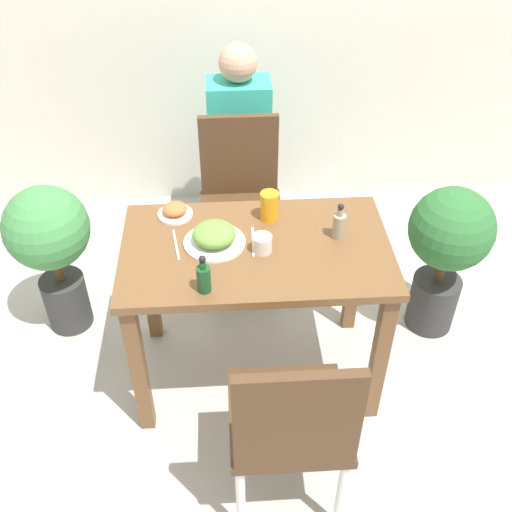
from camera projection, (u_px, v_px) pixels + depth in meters
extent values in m
plane|color=#B7B2A8|center=(256.00, 369.00, 2.87)|extent=(16.00, 16.00, 0.00)
cube|color=brown|center=(256.00, 250.00, 2.40)|extent=(1.08, 0.64, 0.04)
cube|color=brown|center=(139.00, 370.00, 2.41)|extent=(0.06, 0.06, 0.72)
cube|color=brown|center=(379.00, 358.00, 2.46)|extent=(0.06, 0.06, 0.72)
cube|color=brown|center=(149.00, 280.00, 2.82)|extent=(0.06, 0.06, 0.72)
cube|color=brown|center=(354.00, 271.00, 2.87)|extent=(0.06, 0.06, 0.72)
cube|color=#4C331E|center=(288.00, 416.00, 2.12)|extent=(0.42, 0.42, 0.04)
cube|color=#4C331E|center=(297.00, 422.00, 1.82)|extent=(0.40, 0.04, 0.44)
cylinder|color=white|center=(325.00, 411.00, 2.43)|extent=(0.03, 0.03, 0.44)
cylinder|color=white|center=(237.00, 416.00, 2.41)|extent=(0.03, 0.03, 0.44)
cylinder|color=white|center=(341.00, 495.00, 2.15)|extent=(0.03, 0.03, 0.44)
cylinder|color=white|center=(241.00, 501.00, 2.13)|extent=(0.03, 0.03, 0.44)
cube|color=#4C331E|center=(241.00, 216.00, 3.05)|extent=(0.42, 0.42, 0.04)
cube|color=#4C331E|center=(239.00, 155.00, 3.05)|extent=(0.40, 0.04, 0.44)
cylinder|color=white|center=(209.00, 275.00, 3.06)|extent=(0.03, 0.03, 0.44)
cylinder|color=white|center=(279.00, 273.00, 3.08)|extent=(0.03, 0.03, 0.44)
cylinder|color=white|center=(208.00, 233.00, 3.34)|extent=(0.03, 0.03, 0.44)
cylinder|color=white|center=(273.00, 230.00, 3.36)|extent=(0.03, 0.03, 0.44)
cylinder|color=white|center=(215.00, 242.00, 2.40)|extent=(0.25, 0.25, 0.01)
ellipsoid|color=olive|center=(214.00, 234.00, 2.37)|extent=(0.17, 0.17, 0.07)
cylinder|color=white|center=(175.00, 214.00, 2.54)|extent=(0.15, 0.15, 0.01)
ellipsoid|color=#CC6633|center=(175.00, 209.00, 2.53)|extent=(0.10, 0.10, 0.04)
cylinder|color=silver|center=(262.00, 244.00, 2.34)|extent=(0.08, 0.08, 0.07)
cylinder|color=orange|center=(269.00, 206.00, 2.49)|extent=(0.08, 0.08, 0.13)
cylinder|color=gray|center=(339.00, 226.00, 2.40)|extent=(0.05, 0.05, 0.11)
cylinder|color=gray|center=(340.00, 213.00, 2.36)|extent=(0.02, 0.02, 0.03)
sphere|color=black|center=(341.00, 207.00, 2.34)|extent=(0.03, 0.03, 0.03)
cylinder|color=#194C23|center=(204.00, 279.00, 2.16)|extent=(0.05, 0.05, 0.11)
cylinder|color=#194C23|center=(203.00, 265.00, 2.11)|extent=(0.02, 0.02, 0.03)
sphere|color=black|center=(202.00, 259.00, 2.09)|extent=(0.03, 0.03, 0.03)
cube|color=silver|center=(176.00, 245.00, 2.39)|extent=(0.04, 0.19, 0.00)
cube|color=silver|center=(253.00, 242.00, 2.41)|extent=(0.02, 0.19, 0.00)
cylinder|color=#333333|center=(67.00, 301.00, 3.02)|extent=(0.22, 0.22, 0.29)
cylinder|color=brown|center=(58.00, 270.00, 2.89)|extent=(0.04, 0.04, 0.12)
sphere|color=#428947|center=(46.00, 228.00, 2.73)|extent=(0.39, 0.39, 0.39)
cylinder|color=#333333|center=(433.00, 302.00, 3.02)|extent=(0.24, 0.24, 0.29)
cylinder|color=brown|center=(441.00, 271.00, 2.89)|extent=(0.04, 0.04, 0.12)
sphere|color=#2D6B33|center=(452.00, 229.00, 2.72)|extent=(0.39, 0.39, 0.39)
cube|color=#2D3347|center=(241.00, 200.00, 3.57)|extent=(0.28, 0.20, 0.45)
cube|color=#33B299|center=(239.00, 127.00, 3.26)|extent=(0.34, 0.22, 0.52)
sphere|color=tan|center=(238.00, 63.00, 3.03)|extent=(0.20, 0.20, 0.20)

